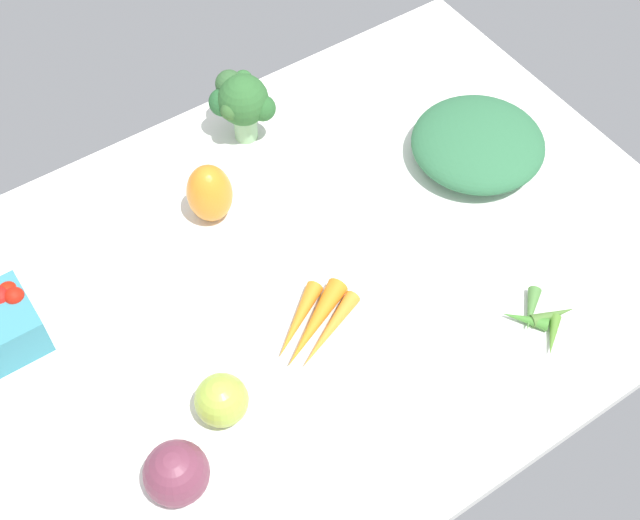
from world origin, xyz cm
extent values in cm
cube|color=white|center=(0.00, 0.00, 1.00)|extent=(104.00, 76.00, 2.00)
sphere|color=red|center=(-37.61, 14.46, 8.38)|extent=(2.63, 2.63, 2.63)
sphere|color=red|center=(-37.98, 16.05, 7.81)|extent=(2.85, 2.85, 2.85)
sphere|color=red|center=(-39.12, 15.66, 7.91)|extent=(3.22, 3.22, 3.22)
cone|color=#468C32|center=(17.70, -22.73, 2.91)|extent=(5.38, 6.03, 1.81)
cone|color=#4C823B|center=(19.41, -22.16, 2.95)|extent=(6.46, 5.76, 1.90)
cone|color=#4E7A33|center=(21.41, -24.40, 2.92)|extent=(6.73, 3.50, 1.85)
cone|color=#50832C|center=(19.14, -26.72, 2.79)|extent=(5.75, 5.17, 1.58)
sphere|color=#A2BE42|center=(-22.37, -11.66, 5.37)|extent=(6.73, 6.73, 6.73)
sphere|color=brown|center=(-31.44, -17.07, 5.89)|extent=(7.79, 7.79, 7.79)
cylinder|color=#92C28C|center=(4.68, 27.81, 4.42)|extent=(3.63, 3.63, 4.84)
sphere|color=#2F662F|center=(4.68, 27.81, 9.79)|extent=(7.89, 7.89, 7.89)
sphere|color=#316931|center=(6.41, 30.45, 11.04)|extent=(2.89, 2.89, 2.89)
sphere|color=#346032|center=(4.21, 30.93, 10.85)|extent=(4.35, 4.35, 4.35)
sphere|color=#2A602C|center=(6.60, 25.30, 9.07)|extent=(4.02, 4.02, 4.02)
sphere|color=#286131|center=(2.19, 29.75, 9.10)|extent=(4.38, 4.38, 4.38)
sphere|color=#36632E|center=(1.73, 26.70, 10.01)|extent=(2.83, 2.83, 2.83)
cone|color=orange|center=(-7.78, -6.20, 3.21)|extent=(11.44, 8.70, 2.42)
cone|color=orange|center=(-6.41, -8.05, 3.49)|extent=(13.96, 9.43, 2.98)
cone|color=orange|center=(-5.16, -9.73, 3.10)|extent=(12.69, 7.35, 2.21)
ellipsoid|color=#306E45|center=(31.67, 3.98, 5.29)|extent=(24.36, 24.10, 6.58)
ellipsoid|color=orange|center=(-7.70, 16.83, 6.92)|extent=(9.06, 9.06, 9.84)
camera|label=1|loc=(-38.47, -57.20, 99.55)|focal=47.64mm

